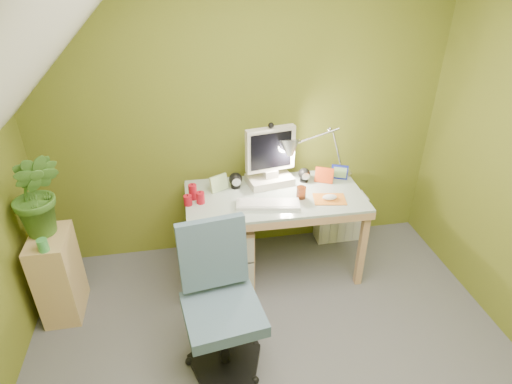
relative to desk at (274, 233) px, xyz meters
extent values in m
cube|color=olive|center=(-0.17, 0.42, 0.85)|extent=(3.20, 0.01, 2.40)
cube|color=white|center=(-1.17, -1.18, 1.50)|extent=(1.10, 3.20, 1.10)
cube|color=silver|center=(-0.08, -0.14, 0.36)|extent=(0.47, 0.22, 0.02)
cube|color=orange|center=(0.38, -0.14, 0.36)|extent=(0.26, 0.20, 0.01)
ellipsoid|color=white|center=(0.38, -0.14, 0.37)|extent=(0.12, 0.09, 0.04)
cylinder|color=maroon|center=(0.18, -0.08, 0.40)|extent=(0.07, 0.07, 0.09)
cube|color=#C23E14|center=(0.42, 0.12, 0.41)|extent=(0.14, 0.08, 0.12)
cube|color=navy|center=(0.56, 0.16, 0.41)|extent=(0.13, 0.07, 0.11)
cube|color=#B2D290|center=(-0.40, 0.14, 0.41)|extent=(0.14, 0.09, 0.12)
cube|color=tan|center=(-1.57, -0.19, -0.02)|extent=(0.24, 0.38, 0.66)
imported|color=#3B6A23|center=(-1.57, -0.14, 0.60)|extent=(0.34, 0.29, 0.59)
cylinder|color=green|center=(-1.55, -0.34, 0.35)|extent=(0.08, 0.08, 0.08)
cube|color=white|center=(0.68, 0.32, -0.14)|extent=(0.43, 0.17, 0.43)
camera|label=1|loc=(-0.63, -2.67, 1.98)|focal=30.00mm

